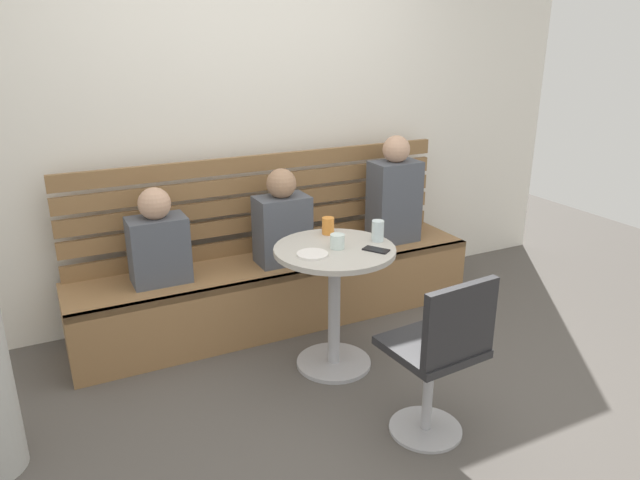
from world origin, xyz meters
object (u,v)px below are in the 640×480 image
person_child_middle (282,222)px  booth_bench (280,291)px  person_child_left (158,242)px  white_chair (440,354)px  plate_small (312,254)px  cup_glass_tall (378,231)px  cafe_table (334,284)px  person_adult (394,195)px  cup_glass_short (337,241)px  cup_tumbler_orange (328,226)px  phone_on_table (376,250)px

person_child_middle → booth_bench: bearing=117.3°
person_child_left → person_child_middle: person_child_middle is taller
white_chair → plate_small: bearing=110.4°
cup_glass_tall → cafe_table: bearing=178.4°
cafe_table → person_adult: bearing=38.7°
booth_bench → cafe_table: 0.73m
person_child_left → cup_glass_tall: bearing=-31.6°
booth_bench → cup_glass_short: size_ratio=33.75×
cup_tumbler_orange → cup_glass_tall: cup_glass_tall is taller
cafe_table → white_chair: (0.12, -0.81, -0.05)m
cafe_table → cup_tumbler_orange: cup_tumbler_orange is taller
cafe_table → plate_small: plate_small is taller
white_chair → cup_glass_tall: (0.15, 0.81, 0.34)m
cafe_table → person_adult: 1.10m
cup_glass_tall → plate_small: 0.44m
white_chair → phone_on_table: (0.06, 0.67, 0.28)m
white_chair → cup_glass_tall: size_ratio=7.08×
plate_small → person_child_middle: bearing=80.2°
phone_on_table → plate_small: bearing=132.4°
person_adult → cup_glass_short: bearing=-140.4°
cafe_table → phone_on_table: (0.18, -0.14, 0.23)m
person_child_left → cup_glass_tall: (1.10, -0.68, 0.11)m
cafe_table → phone_on_table: bearing=-37.9°
cup_glass_short → cafe_table: bearing=124.1°
cafe_table → cup_tumbler_orange: (0.08, 0.23, 0.27)m
plate_small → phone_on_table: (0.34, -0.09, -0.00)m
cafe_table → phone_on_table: 0.32m
person_child_left → plate_small: bearing=-47.1°
person_child_middle → cup_glass_tall: bearing=-63.9°
cup_glass_tall → plate_small: (-0.43, -0.04, -0.05)m
booth_bench → person_child_middle: bearing=-62.7°
phone_on_table → cup_glass_short: bearing=110.8°
person_adult → plate_small: size_ratio=4.46×
phone_on_table → person_child_middle: bearing=73.4°
person_child_middle → plate_small: person_child_middle is taller
person_child_left → person_child_middle: (0.79, -0.03, 0.02)m
cup_tumbler_orange → white_chair: bearing=-87.4°
white_chair → plate_small: (-0.28, 0.76, 0.28)m
booth_bench → cup_glass_short: (0.07, -0.68, 0.56)m
person_child_middle → cup_tumbler_orange: size_ratio=6.22×
person_adult → cup_tumbler_orange: (-0.76, -0.44, 0.01)m
booth_bench → cup_glass_tall: bearing=-63.8°
person_adult → cup_tumbler_orange: 0.88m
cup_glass_tall → phone_on_table: (-0.09, -0.13, -0.06)m
person_child_left → cup_tumbler_orange: bearing=-26.1°
phone_on_table → cup_glass_tall: bearing=22.7°
cup_glass_short → plate_small: cup_glass_short is taller
cup_tumbler_orange → cup_glass_short: bearing=-105.5°
cafe_table → person_child_middle: 0.67m
person_adult → cup_glass_tall: size_ratio=6.32×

